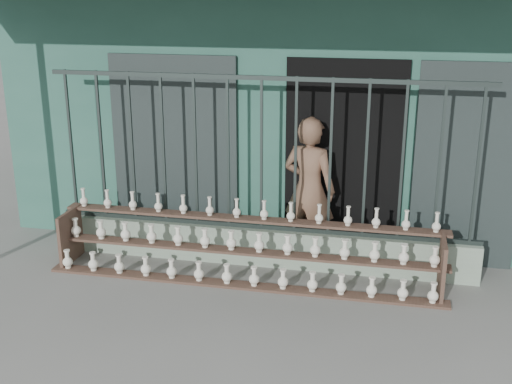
# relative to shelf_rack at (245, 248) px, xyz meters

# --- Properties ---
(ground) EXTENTS (60.00, 60.00, 0.00)m
(ground) POSITION_rel_shelf_rack_xyz_m (0.10, -0.88, -0.36)
(ground) COLOR slate
(workshop_building) EXTENTS (7.40, 6.60, 3.21)m
(workshop_building) POSITION_rel_shelf_rack_xyz_m (0.11, 3.35, 1.26)
(workshop_building) COLOR #2C5D4E
(workshop_building) RESTS_ON ground
(parapet_wall) EXTENTS (5.00, 0.20, 0.45)m
(parapet_wall) POSITION_rel_shelf_rack_xyz_m (0.10, 0.42, -0.14)
(parapet_wall) COLOR #8EA48D
(parapet_wall) RESTS_ON ground
(security_fence) EXTENTS (5.00, 0.04, 1.80)m
(security_fence) POSITION_rel_shelf_rack_xyz_m (0.10, 0.42, 0.98)
(security_fence) COLOR #283330
(security_fence) RESTS_ON parapet_wall
(shelf_rack) EXTENTS (4.50, 0.68, 0.85)m
(shelf_rack) POSITION_rel_shelf_rack_xyz_m (0.00, 0.00, 0.00)
(shelf_rack) COLOR brown
(shelf_rack) RESTS_ON ground
(elderly_woman) EXTENTS (0.73, 0.58, 1.76)m
(elderly_woman) POSITION_rel_shelf_rack_xyz_m (0.62, 0.70, 0.51)
(elderly_woman) COLOR brown
(elderly_woman) RESTS_ON ground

